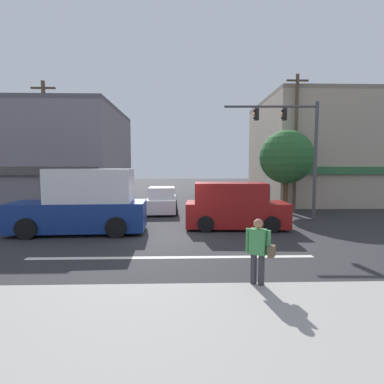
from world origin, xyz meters
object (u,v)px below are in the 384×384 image
at_px(van_crossing_rightbound, 234,207).
at_px(pedestrian_foreground_with_bag, 259,250).
at_px(utility_pole_far_right, 296,141).
at_px(box_truck_waiting_far, 84,204).
at_px(utility_pole_near_left, 45,146).
at_px(street_tree, 286,157).
at_px(sedan_crossing_center, 162,201).
at_px(traffic_light_mast, 297,141).

bearing_deg(van_crossing_rightbound, pedestrian_foreground_with_bag, -95.21).
height_order(utility_pole_far_right, box_truck_waiting_far, utility_pole_far_right).
bearing_deg(utility_pole_near_left, van_crossing_rightbound, -22.77).
height_order(box_truck_waiting_far, pedestrian_foreground_with_bag, box_truck_waiting_far).
xyz_separation_m(utility_pole_near_left, van_crossing_rightbound, (10.45, -4.39, -3.04)).
relative_size(van_crossing_rightbound, box_truck_waiting_far, 0.83).
bearing_deg(box_truck_waiting_far, street_tree, 26.61).
xyz_separation_m(utility_pole_far_right, van_crossing_rightbound, (-4.95, -5.75, -3.51)).
bearing_deg(sedan_crossing_center, utility_pole_far_right, 4.76).
relative_size(traffic_light_mast, pedestrian_foreground_with_bag, 3.71).
distance_m(van_crossing_rightbound, pedestrian_foreground_with_bag, 7.06).
distance_m(sedan_crossing_center, box_truck_waiting_far, 6.54).
height_order(utility_pole_far_right, pedestrian_foreground_with_bag, utility_pole_far_right).
distance_m(sedan_crossing_center, pedestrian_foreground_with_bag, 12.44).
xyz_separation_m(street_tree, van_crossing_rightbound, (-3.92, -4.48, -2.42)).
height_order(van_crossing_rightbound, box_truck_waiting_far, box_truck_waiting_far).
height_order(street_tree, box_truck_waiting_far, street_tree).
bearing_deg(sedan_crossing_center, pedestrian_foreground_with_bag, -75.85).
relative_size(street_tree, van_crossing_rightbound, 1.08).
bearing_deg(utility_pole_near_left, utility_pole_far_right, 5.06).
relative_size(utility_pole_far_right, box_truck_waiting_far, 1.53).
height_order(traffic_light_mast, pedestrian_foreground_with_bag, traffic_light_mast).
height_order(utility_pole_near_left, traffic_light_mast, utility_pole_near_left).
bearing_deg(van_crossing_rightbound, utility_pole_far_right, 49.26).
xyz_separation_m(box_truck_waiting_far, pedestrian_foreground_with_bag, (5.97, -6.23, -0.30)).
relative_size(utility_pole_near_left, pedestrian_foreground_with_bag, 4.67).
xyz_separation_m(traffic_light_mast, van_crossing_rightbound, (-3.61, -1.99, -3.17)).
distance_m(traffic_light_mast, sedan_crossing_center, 8.63).
relative_size(street_tree, box_truck_waiting_far, 0.89).
distance_m(utility_pole_far_right, sedan_crossing_center, 9.46).
relative_size(utility_pole_far_right, van_crossing_rightbound, 1.86).
bearing_deg(van_crossing_rightbound, street_tree, 48.76).
height_order(utility_pole_far_right, van_crossing_rightbound, utility_pole_far_right).
xyz_separation_m(utility_pole_near_left, traffic_light_mast, (14.06, -2.40, 0.13)).
bearing_deg(utility_pole_far_right, street_tree, -128.92).
bearing_deg(utility_pole_far_right, utility_pole_near_left, -174.94).
bearing_deg(pedestrian_foreground_with_bag, street_tree, 68.36).
height_order(traffic_light_mast, box_truck_waiting_far, traffic_light_mast).
distance_m(utility_pole_near_left, traffic_light_mast, 14.27).
relative_size(street_tree, utility_pole_far_right, 0.58).
relative_size(utility_pole_near_left, traffic_light_mast, 1.26).
height_order(street_tree, traffic_light_mast, traffic_light_mast).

